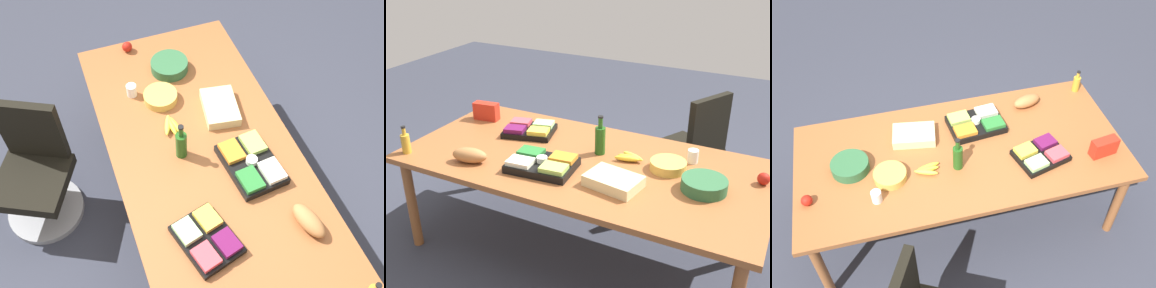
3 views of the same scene
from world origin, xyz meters
The scene contains 13 objects.
ground_plane centered at (0.00, 0.00, 0.00)m, with size 10.00×10.00×0.00m, color #333643.
conference_table centered at (0.00, 0.00, 0.69)m, with size 2.44×1.15×0.75m.
office_chair centered at (-0.47, -1.09, 0.37)m, with size 0.65×0.65×0.97m.
paper_cup centered at (-0.66, -0.30, 0.80)m, with size 0.07×0.07×0.09m, color white.
sheet_cake centered at (-0.32, 0.22, 0.79)m, with size 0.32×0.22×0.07m, color beige.
fruit_platter centered at (0.55, -0.21, 0.78)m, with size 0.42×0.36×0.07m.
veggie_tray centered at (0.17, 0.23, 0.79)m, with size 0.45×0.34×0.09m.
bread_loaf centered at (0.65, 0.37, 0.80)m, with size 0.24×0.11×0.10m, color #A96E3D.
banana_bunch centered at (-0.29, -0.13, 0.78)m, with size 0.20×0.13×0.04m.
wine_bottle centered at (-0.06, -0.14, 0.86)m, with size 0.08×0.08×0.28m.
apple_red centered at (-1.12, -0.21, 0.79)m, with size 0.08×0.08×0.08m, color #AC1B11.
chip_bowl centered at (-0.55, -0.13, 0.78)m, with size 0.23×0.23×0.06m, color gold.
salad_bowl centered at (-0.82, 0.02, 0.79)m, with size 0.27×0.27×0.08m, color #2D6039.
Camera 1 is at (1.55, -0.66, 3.11)m, focal length 42.98 mm.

